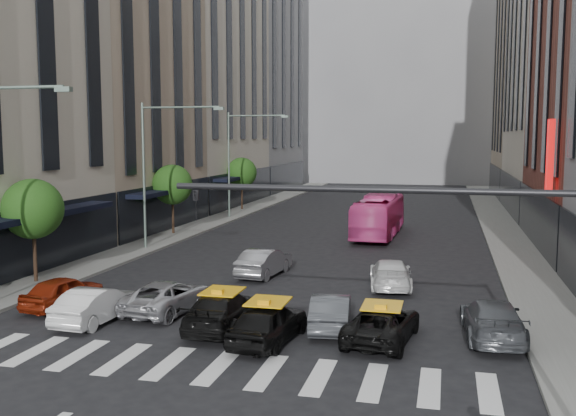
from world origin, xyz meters
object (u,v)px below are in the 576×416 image
Objects in this scene: taxi_left at (223,310)px; bus at (379,216)px; taxi_center at (268,322)px; streetlamp_mid at (158,156)px; streetlamp_far at (239,150)px; car_white_front at (96,304)px; car_red at (63,292)px.

taxi_left is 23.94m from bus.
taxi_left is 2.38m from taxi_center.
streetlamp_mid is at bearing -46.97° from taxi_center.
streetlamp_mid reaches higher than taxi_center.
streetlamp_mid is 16.00m from streetlamp_far.
taxi_left is at bearing -22.34° from taxi_center.
streetlamp_mid is at bearing -58.25° from taxi_left.
car_white_front is 25.45m from bus.
streetlamp_far is 2.29× the size of car_red.
bus reaches higher than car_red.
car_white_front is at bearing 2.95° from taxi_left.
streetlamp_far reaches higher than taxi_left.
taxi_left is at bearing -57.19° from streetlamp_mid.
car_white_front is 0.40× the size of bus.
streetlamp_far is 31.75m from car_white_front.
taxi_center is (11.52, -15.81, -5.18)m from streetlamp_mid.
streetlamp_mid reaches higher than car_red.
taxi_left is (7.45, -1.21, 0.03)m from car_red.
car_red is 7.55m from taxi_left.
car_red is 9.82m from taxi_center.
bus is (3.26, 23.71, 0.76)m from taxi_left.
streetlamp_mid is 18.19m from taxi_left.
bus is at bearing -106.22° from car_white_front.
taxi_left reaches higher than car_white_front.
taxi_left is at bearing 177.80° from car_red.
car_red is at bearing -81.55° from streetlamp_mid.
streetlamp_far is 0.86× the size of bus.
streetlamp_mid is 1.87× the size of taxi_left.
streetlamp_mid and streetlamp_far have the same top height.
taxi_center is (7.08, -0.82, 0.03)m from car_white_front.
taxi_left is at bearing -173.26° from car_white_front.
streetlamp_far is (0.00, 16.00, 0.00)m from streetlamp_mid.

